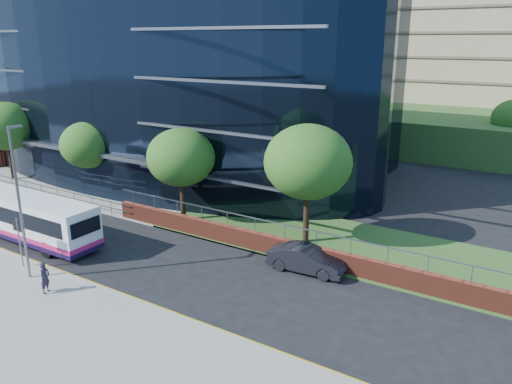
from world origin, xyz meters
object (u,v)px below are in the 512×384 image
Objects in this scene: tree_far_b at (88,145)px; tree_far_c at (181,157)px; parked_car at (307,259)px; street_sign at (19,232)px; city_bus at (29,218)px; brick_pavilion at (0,140)px; streetlight_east at (19,199)px; pedestrian at (45,278)px; tree_far_a at (6,126)px; tree_far_d at (308,162)px.

tree_far_b is 0.93× the size of tree_far_c.
street_sign is at bearing 117.30° from parked_car.
tree_far_b reaches higher than city_bus.
brick_pavilion is 1.08× the size of streetlight_east.
pedestrian is at bearing -15.27° from streetlight_east.
tree_far_c is 0.61× the size of city_bus.
brick_pavilion is 19.55m from tree_far_b.
tree_far_b is 10.02m from tree_far_c.
tree_far_a is 20.00m from tree_far_c.
city_bus is 17.41m from parked_car.
tree_far_a is at bearing 42.18° from pedestrian.
tree_far_b reaches higher than street_sign.
tree_far_a reaches higher than city_bus.
parked_car is (30.86, -2.50, -4.15)m from tree_far_a.
pedestrian is (1.23, -11.78, -3.58)m from tree_far_c.
pedestrian is (-9.63, -9.28, 0.24)m from parked_car.
pedestrian is (-7.77, -12.78, -4.23)m from tree_far_d.
tree_far_a is (-17.50, 10.59, 2.71)m from street_sign.
brick_pavilion is at bearing 153.45° from tree_far_a.
tree_far_d is 17.55m from city_bus.
city_bus is 2.47× the size of parked_car.
brick_pavilion reaches higher than city_bus.
tree_far_d is at bearing 45.22° from street_sign.
tree_far_a is 1.15× the size of tree_far_b.
streetlight_east is at bearing -30.46° from tree_far_a.
tree_far_a is 22.05m from streetlight_east.
tree_far_d is 15.55m from pedestrian.
streetlight_east is at bearing 122.30° from parked_car.
parked_car is (10.86, -2.50, -3.82)m from tree_far_c.
tree_far_a is 1.07× the size of tree_far_c.
pedestrian is at bearing 130.05° from parked_car.
brick_pavilion is 30.49m from street_sign.
tree_far_d is 1.72× the size of parked_car.
streetlight_east reaches higher than city_bus.
parked_car is 13.38m from pedestrian.
streetlight_east is 6.41m from city_bus.
street_sign is at bearing 158.64° from streetlight_east.
tree_far_c reaches higher than city_bus.
city_bus is at bearing 145.01° from streetlight_east.
pedestrian is (11.23, -12.28, -3.26)m from tree_far_b.
street_sign is 0.38× the size of tree_far_d.
brick_pavilion is 1.32× the size of tree_far_c.
city_bus is at bearing 139.78° from street_sign.
parked_car is (16.53, 5.40, -0.82)m from city_bus.
parked_car is at bearing 17.39° from city_bus.
parked_car is (20.86, -3.00, -3.49)m from tree_far_b.
brick_pavilion is at bearing 150.35° from street_sign.
tree_far_a is at bearing -178.03° from tree_far_d.
streetlight_east is 1.84× the size of parked_car.
pedestrian is at bearing -17.77° from street_sign.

